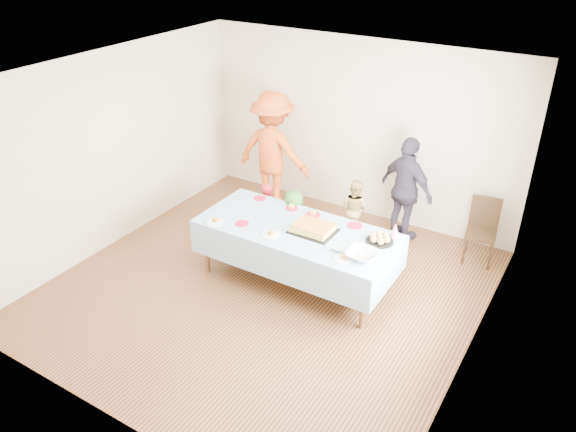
% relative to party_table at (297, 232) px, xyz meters
% --- Properties ---
extents(ground, '(5.00, 5.00, 0.00)m').
position_rel_party_table_xyz_m(ground, '(-0.23, -0.34, -0.72)').
color(ground, '#402212').
rests_on(ground, ground).
extents(room_walls, '(5.04, 5.04, 2.72)m').
position_rel_party_table_xyz_m(room_walls, '(-0.18, -0.33, 1.05)').
color(room_walls, beige).
rests_on(room_walls, ground).
extents(party_table, '(2.50, 1.10, 0.78)m').
position_rel_party_table_xyz_m(party_table, '(0.00, 0.00, 0.00)').
color(party_table, brown).
rests_on(party_table, ground).
extents(birthday_cake, '(0.54, 0.41, 0.10)m').
position_rel_party_table_xyz_m(birthday_cake, '(0.21, 0.03, 0.10)').
color(birthday_cake, black).
rests_on(birthday_cake, party_table).
extents(rolls_tray, '(0.33, 0.33, 0.10)m').
position_rel_party_table_xyz_m(rolls_tray, '(1.00, 0.23, 0.10)').
color(rolls_tray, black).
rests_on(rolls_tray, party_table).
extents(punch_bowl, '(0.35, 0.35, 0.09)m').
position_rel_party_table_xyz_m(punch_bowl, '(0.97, -0.20, 0.10)').
color(punch_bowl, silver).
rests_on(punch_bowl, party_table).
extents(party_hat, '(0.10, 0.10, 0.18)m').
position_rel_party_table_xyz_m(party_hat, '(1.10, 0.44, 0.14)').
color(party_hat, silver).
rests_on(party_hat, party_table).
extents(fork_pile, '(0.24, 0.18, 0.07)m').
position_rel_party_table_xyz_m(fork_pile, '(0.65, -0.22, 0.09)').
color(fork_pile, white).
rests_on(fork_pile, party_table).
extents(plate_red_far_a, '(0.16, 0.16, 0.01)m').
position_rel_party_table_xyz_m(plate_red_far_a, '(-0.84, 0.43, 0.06)').
color(plate_red_far_a, red).
rests_on(plate_red_far_a, party_table).
extents(plate_red_far_b, '(0.16, 0.16, 0.01)m').
position_rel_party_table_xyz_m(plate_red_far_b, '(-0.32, 0.41, 0.06)').
color(plate_red_far_b, red).
rests_on(plate_red_far_b, party_table).
extents(plate_red_far_c, '(0.19, 0.19, 0.01)m').
position_rel_party_table_xyz_m(plate_red_far_c, '(0.01, 0.40, 0.06)').
color(plate_red_far_c, red).
rests_on(plate_red_far_c, party_table).
extents(plate_red_far_d, '(0.19, 0.19, 0.01)m').
position_rel_party_table_xyz_m(plate_red_far_d, '(0.59, 0.42, 0.06)').
color(plate_red_far_d, red).
rests_on(plate_red_far_d, party_table).
extents(plate_red_near, '(0.17, 0.17, 0.01)m').
position_rel_party_table_xyz_m(plate_red_near, '(-0.64, -0.27, 0.06)').
color(plate_red_near, red).
rests_on(plate_red_near, party_table).
extents(plate_white_left, '(0.23, 0.23, 0.01)m').
position_rel_party_table_xyz_m(plate_white_left, '(-0.95, -0.41, 0.06)').
color(plate_white_left, white).
rests_on(plate_white_left, party_table).
extents(plate_white_mid, '(0.21, 0.21, 0.01)m').
position_rel_party_table_xyz_m(plate_white_mid, '(-0.18, -0.31, 0.06)').
color(plate_white_mid, white).
rests_on(plate_white_mid, party_table).
extents(plate_white_right, '(0.21, 0.21, 0.01)m').
position_rel_party_table_xyz_m(plate_white_right, '(0.81, -0.33, 0.06)').
color(plate_white_right, white).
rests_on(plate_white_right, party_table).
extents(dining_chair, '(0.44, 0.44, 0.90)m').
position_rel_party_table_xyz_m(dining_chair, '(1.86, 1.76, -0.23)').
color(dining_chair, black).
rests_on(dining_chair, ground).
extents(toddler_left, '(0.32, 0.23, 0.85)m').
position_rel_party_table_xyz_m(toddler_left, '(-0.91, 0.73, -0.30)').
color(toddler_left, red).
rests_on(toddler_left, ground).
extents(toddler_mid, '(0.51, 0.38, 0.95)m').
position_rel_party_table_xyz_m(toddler_mid, '(-0.38, 0.56, -0.25)').
color(toddler_mid, '#2D6C24').
rests_on(toddler_mid, ground).
extents(toddler_right, '(0.49, 0.41, 0.90)m').
position_rel_party_table_xyz_m(toddler_right, '(0.13, 1.41, -0.28)').
color(toddler_right, tan).
rests_on(toddler_right, ground).
extents(adult_left, '(1.25, 0.75, 1.88)m').
position_rel_party_table_xyz_m(adult_left, '(-1.38, 1.61, 0.22)').
color(adult_left, '#D0531A').
rests_on(adult_left, ground).
extents(adult_right, '(0.98, 0.70, 1.55)m').
position_rel_party_table_xyz_m(adult_right, '(0.76, 1.73, 0.05)').
color(adult_right, '#2E2838').
rests_on(adult_right, ground).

